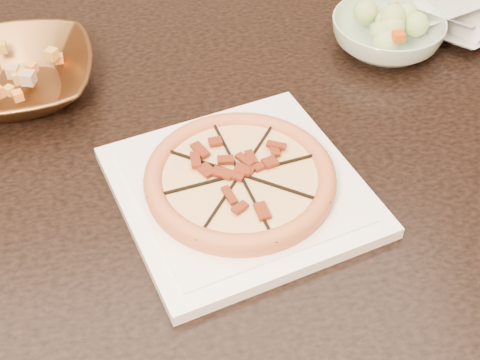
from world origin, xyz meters
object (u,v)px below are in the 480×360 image
(plate, at_px, (240,190))
(pizza, at_px, (240,178))
(salad_bowl, at_px, (387,35))
(dining_table, at_px, (168,178))
(bronze_bowl, at_px, (15,78))

(plate, height_order, pizza, pizza)
(pizza, distance_m, salad_bowl, 0.43)
(dining_table, relative_size, pizza, 5.70)
(plate, distance_m, pizza, 0.02)
(pizza, relative_size, bronze_bowl, 1.02)
(bronze_bowl, xyz_separation_m, salad_bowl, (0.62, 0.01, -0.00))
(dining_table, distance_m, plate, 0.20)
(dining_table, xyz_separation_m, salad_bowl, (0.40, 0.15, 0.13))
(plate, bearing_deg, dining_table, 120.73)
(salad_bowl, bearing_deg, plate, -136.39)
(pizza, distance_m, bronze_bowl, 0.42)
(bronze_bowl, distance_m, salad_bowl, 0.62)
(plate, distance_m, salad_bowl, 0.44)
(bronze_bowl, bearing_deg, dining_table, -32.92)
(plate, bearing_deg, pizza, -179.04)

